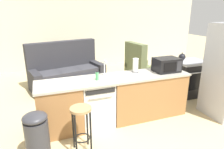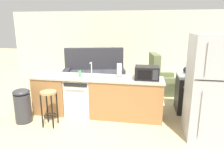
{
  "view_description": "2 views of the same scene",
  "coord_description": "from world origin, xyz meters",
  "px_view_note": "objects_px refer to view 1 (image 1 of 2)",
  "views": [
    {
      "loc": [
        -1.14,
        -3.31,
        2.1
      ],
      "look_at": [
        0.09,
        0.06,
        0.94
      ],
      "focal_mm": 32.0,
      "sensor_mm": 36.0,
      "label": 1
    },
    {
      "loc": [
        1.23,
        -4.18,
        2.01
      ],
      "look_at": [
        0.4,
        0.54,
        0.84
      ],
      "focal_mm": 32.0,
      "sensor_mm": 36.0,
      "label": 2
    }
  ],
  "objects_px": {
    "paper_towel_roll": "(135,65)",
    "armchair": "(140,70)",
    "couch": "(66,73)",
    "dishwasher": "(96,104)",
    "kettle": "(182,57)",
    "trash_bin": "(37,136)",
    "bar_stool": "(81,120)",
    "microwave": "(167,65)",
    "stove_range": "(189,78)",
    "soap_bottle": "(97,76)"
  },
  "relations": [
    {
      "from": "soap_bottle",
      "to": "microwave",
      "type": "bearing_deg",
      "value": 1.09
    },
    {
      "from": "trash_bin",
      "to": "armchair",
      "type": "distance_m",
      "value": 3.89
    },
    {
      "from": "couch",
      "to": "stove_range",
      "type": "bearing_deg",
      "value": -30.62
    },
    {
      "from": "soap_bottle",
      "to": "trash_bin",
      "type": "relative_size",
      "value": 0.24
    },
    {
      "from": "bar_stool",
      "to": "armchair",
      "type": "height_order",
      "value": "armchair"
    },
    {
      "from": "paper_towel_roll",
      "to": "armchair",
      "type": "xyz_separation_m",
      "value": [
        1.03,
        1.7,
        -0.69
      ]
    },
    {
      "from": "dishwasher",
      "to": "trash_bin",
      "type": "height_order",
      "value": "dishwasher"
    },
    {
      "from": "stove_range",
      "to": "armchair",
      "type": "height_order",
      "value": "armchair"
    },
    {
      "from": "dishwasher",
      "to": "soap_bottle",
      "type": "distance_m",
      "value": 0.55
    },
    {
      "from": "bar_stool",
      "to": "trash_bin",
      "type": "xyz_separation_m",
      "value": [
        -0.64,
        0.06,
        -0.16
      ]
    },
    {
      "from": "soap_bottle",
      "to": "armchair",
      "type": "bearing_deg",
      "value": 45.09
    },
    {
      "from": "kettle",
      "to": "armchair",
      "type": "relative_size",
      "value": 0.17
    },
    {
      "from": "microwave",
      "to": "kettle",
      "type": "height_order",
      "value": "microwave"
    },
    {
      "from": "paper_towel_roll",
      "to": "couch",
      "type": "xyz_separation_m",
      "value": [
        -1.14,
        2.06,
        -0.64
      ]
    },
    {
      "from": "couch",
      "to": "armchair",
      "type": "height_order",
      "value": "couch"
    },
    {
      "from": "paper_towel_roll",
      "to": "stove_range",
      "type": "bearing_deg",
      "value": 12.29
    },
    {
      "from": "trash_bin",
      "to": "couch",
      "type": "relative_size",
      "value": 0.34
    },
    {
      "from": "dishwasher",
      "to": "armchair",
      "type": "bearing_deg",
      "value": 44.34
    },
    {
      "from": "kettle",
      "to": "bar_stool",
      "type": "relative_size",
      "value": 0.28
    },
    {
      "from": "microwave",
      "to": "paper_towel_roll",
      "type": "bearing_deg",
      "value": 164.05
    },
    {
      "from": "bar_stool",
      "to": "armchair",
      "type": "bearing_deg",
      "value": 47.51
    },
    {
      "from": "kettle",
      "to": "stove_range",
      "type": "bearing_deg",
      "value": -38.19
    },
    {
      "from": "microwave",
      "to": "armchair",
      "type": "distance_m",
      "value": 2.04
    },
    {
      "from": "dishwasher",
      "to": "couch",
      "type": "xyz_separation_m",
      "value": [
        -0.26,
        2.24,
        -0.03
      ]
    },
    {
      "from": "paper_towel_roll",
      "to": "couch",
      "type": "relative_size",
      "value": 0.13
    },
    {
      "from": "dishwasher",
      "to": "microwave",
      "type": "relative_size",
      "value": 1.68
    },
    {
      "from": "dishwasher",
      "to": "bar_stool",
      "type": "distance_m",
      "value": 0.81
    },
    {
      "from": "stove_range",
      "to": "paper_towel_roll",
      "type": "height_order",
      "value": "paper_towel_roll"
    },
    {
      "from": "paper_towel_roll",
      "to": "kettle",
      "type": "bearing_deg",
      "value": 18.01
    },
    {
      "from": "microwave",
      "to": "kettle",
      "type": "distance_m",
      "value": 1.16
    },
    {
      "from": "stove_range",
      "to": "microwave",
      "type": "bearing_deg",
      "value": -153.45
    },
    {
      "from": "couch",
      "to": "armchair",
      "type": "distance_m",
      "value": 2.2
    },
    {
      "from": "trash_bin",
      "to": "armchair",
      "type": "xyz_separation_m",
      "value": [
        2.98,
        2.5,
        -0.03
      ]
    },
    {
      "from": "microwave",
      "to": "paper_towel_roll",
      "type": "height_order",
      "value": "paper_towel_roll"
    },
    {
      "from": "stove_range",
      "to": "microwave",
      "type": "height_order",
      "value": "microwave"
    },
    {
      "from": "dishwasher",
      "to": "soap_bottle",
      "type": "height_order",
      "value": "soap_bottle"
    },
    {
      "from": "kettle",
      "to": "trash_bin",
      "type": "distance_m",
      "value": 3.78
    },
    {
      "from": "paper_towel_roll",
      "to": "armchair",
      "type": "distance_m",
      "value": 2.1
    },
    {
      "from": "microwave",
      "to": "couch",
      "type": "relative_size",
      "value": 0.23
    },
    {
      "from": "trash_bin",
      "to": "soap_bottle",
      "type": "bearing_deg",
      "value": 28.8
    },
    {
      "from": "dishwasher",
      "to": "stove_range",
      "type": "height_order",
      "value": "stove_range"
    },
    {
      "from": "stove_range",
      "to": "soap_bottle",
      "type": "height_order",
      "value": "soap_bottle"
    },
    {
      "from": "stove_range",
      "to": "paper_towel_roll",
      "type": "distance_m",
      "value": 1.85
    },
    {
      "from": "dishwasher",
      "to": "stove_range",
      "type": "xyz_separation_m",
      "value": [
        2.6,
        0.55,
        0.03
      ]
    },
    {
      "from": "couch",
      "to": "dishwasher",
      "type": "bearing_deg",
      "value": -83.48
    },
    {
      "from": "soap_bottle",
      "to": "bar_stool",
      "type": "xyz_separation_m",
      "value": [
        -0.44,
        -0.65,
        -0.44
      ]
    },
    {
      "from": "kettle",
      "to": "couch",
      "type": "relative_size",
      "value": 0.1
    },
    {
      "from": "microwave",
      "to": "armchair",
      "type": "height_order",
      "value": "armchair"
    },
    {
      "from": "couch",
      "to": "trash_bin",
      "type": "bearing_deg",
      "value": -105.73
    },
    {
      "from": "armchair",
      "to": "paper_towel_roll",
      "type": "bearing_deg",
      "value": -121.3
    }
  ]
}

